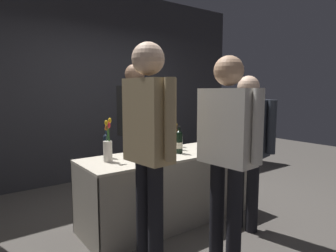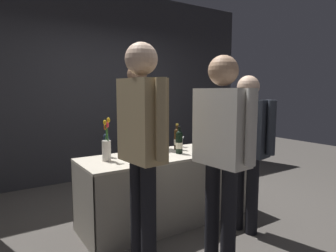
{
  "view_description": "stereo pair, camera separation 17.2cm",
  "coord_description": "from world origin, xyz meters",
  "px_view_note": "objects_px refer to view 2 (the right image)",
  "views": [
    {
      "loc": [
        -1.85,
        -2.52,
        1.42
      ],
      "look_at": [
        0.0,
        0.0,
        1.05
      ],
      "focal_mm": 31.5,
      "sensor_mm": 36.0,
      "label": 1
    },
    {
      "loc": [
        -1.71,
        -2.61,
        1.42
      ],
      "look_at": [
        0.0,
        0.0,
        1.05
      ],
      "focal_mm": 31.5,
      "sensor_mm": 36.0,
      "label": 2
    }
  ],
  "objects_px": {
    "taster_foreground_right": "(247,141)",
    "vendor_presenter": "(138,121)",
    "flower_vase": "(106,147)",
    "featured_wine_bottle": "(213,133)",
    "display_bottle_0": "(135,143)",
    "wine_glass_near_vendor": "(181,139)",
    "tasting_table": "(168,174)"
  },
  "relations": [
    {
      "from": "vendor_presenter",
      "to": "taster_foreground_right",
      "type": "height_order",
      "value": "vendor_presenter"
    },
    {
      "from": "featured_wine_bottle",
      "to": "vendor_presenter",
      "type": "bearing_deg",
      "value": 149.61
    },
    {
      "from": "taster_foreground_right",
      "to": "vendor_presenter",
      "type": "bearing_deg",
      "value": 11.53
    },
    {
      "from": "vendor_presenter",
      "to": "tasting_table",
      "type": "bearing_deg",
      "value": -8.3
    },
    {
      "from": "featured_wine_bottle",
      "to": "taster_foreground_right",
      "type": "relative_size",
      "value": 0.22
    },
    {
      "from": "wine_glass_near_vendor",
      "to": "tasting_table",
      "type": "bearing_deg",
      "value": -146.6
    },
    {
      "from": "display_bottle_0",
      "to": "featured_wine_bottle",
      "type": "bearing_deg",
      "value": 5.27
    },
    {
      "from": "tasting_table",
      "to": "display_bottle_0",
      "type": "distance_m",
      "value": 0.55
    },
    {
      "from": "vendor_presenter",
      "to": "flower_vase",
      "type": "bearing_deg",
      "value": -62.21
    },
    {
      "from": "vendor_presenter",
      "to": "wine_glass_near_vendor",
      "type": "bearing_deg",
      "value": 33.33
    },
    {
      "from": "featured_wine_bottle",
      "to": "wine_glass_near_vendor",
      "type": "xyz_separation_m",
      "value": [
        -0.41,
        0.1,
        -0.05
      ]
    },
    {
      "from": "featured_wine_bottle",
      "to": "vendor_presenter",
      "type": "distance_m",
      "value": 0.95
    },
    {
      "from": "featured_wine_bottle",
      "to": "wine_glass_near_vendor",
      "type": "distance_m",
      "value": 0.43
    },
    {
      "from": "tasting_table",
      "to": "flower_vase",
      "type": "xyz_separation_m",
      "value": [
        -0.68,
        0.05,
        0.37
      ]
    },
    {
      "from": "flower_vase",
      "to": "wine_glass_near_vendor",
      "type": "bearing_deg",
      "value": 9.99
    },
    {
      "from": "wine_glass_near_vendor",
      "to": "taster_foreground_right",
      "type": "xyz_separation_m",
      "value": [
        0.17,
        -0.86,
        0.09
      ]
    },
    {
      "from": "tasting_table",
      "to": "featured_wine_bottle",
      "type": "xyz_separation_m",
      "value": [
        0.75,
        0.12,
        0.38
      ]
    },
    {
      "from": "featured_wine_bottle",
      "to": "display_bottle_0",
      "type": "xyz_separation_m",
      "value": [
        -1.15,
        -0.11,
        0.0
      ]
    },
    {
      "from": "featured_wine_bottle",
      "to": "vendor_presenter",
      "type": "height_order",
      "value": "vendor_presenter"
    },
    {
      "from": "wine_glass_near_vendor",
      "to": "taster_foreground_right",
      "type": "bearing_deg",
      "value": -78.93
    },
    {
      "from": "tasting_table",
      "to": "vendor_presenter",
      "type": "xyz_separation_m",
      "value": [
        -0.06,
        0.6,
        0.54
      ]
    },
    {
      "from": "flower_vase",
      "to": "vendor_presenter",
      "type": "relative_size",
      "value": 0.24
    },
    {
      "from": "display_bottle_0",
      "to": "wine_glass_near_vendor",
      "type": "height_order",
      "value": "display_bottle_0"
    },
    {
      "from": "featured_wine_bottle",
      "to": "flower_vase",
      "type": "distance_m",
      "value": 1.44
    },
    {
      "from": "flower_vase",
      "to": "vendor_presenter",
      "type": "distance_m",
      "value": 0.85
    },
    {
      "from": "taster_foreground_right",
      "to": "wine_glass_near_vendor",
      "type": "bearing_deg",
      "value": -2.04
    },
    {
      "from": "wine_glass_near_vendor",
      "to": "flower_vase",
      "type": "bearing_deg",
      "value": -170.01
    },
    {
      "from": "flower_vase",
      "to": "tasting_table",
      "type": "bearing_deg",
      "value": -3.81
    },
    {
      "from": "tasting_table",
      "to": "vendor_presenter",
      "type": "bearing_deg",
      "value": 95.37
    },
    {
      "from": "display_bottle_0",
      "to": "flower_vase",
      "type": "bearing_deg",
      "value": 173.87
    },
    {
      "from": "tasting_table",
      "to": "featured_wine_bottle",
      "type": "height_order",
      "value": "featured_wine_bottle"
    },
    {
      "from": "featured_wine_bottle",
      "to": "taster_foreground_right",
      "type": "height_order",
      "value": "taster_foreground_right"
    }
  ]
}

